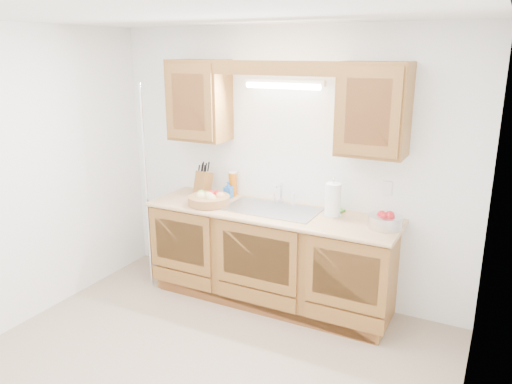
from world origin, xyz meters
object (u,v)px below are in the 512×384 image
Objects in this scene: apple_bowl at (385,221)px; knife_block at (203,183)px; fruit_basket at (209,199)px; paper_towel at (333,200)px.

knife_block is at bearing 175.92° from apple_bowl.
paper_towel is (1.13, 0.20, 0.09)m from fruit_basket.
knife_block is at bearing 132.52° from fruit_basket.
knife_block is 1.00× the size of paper_towel.
knife_block is 1.83m from apple_bowl.
fruit_basket is 1.31× the size of paper_towel.
paper_towel reaches higher than fruit_basket.
knife_block reaches higher than fruit_basket.
knife_block reaches higher than apple_bowl.
fruit_basket is 1.61m from apple_bowl.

